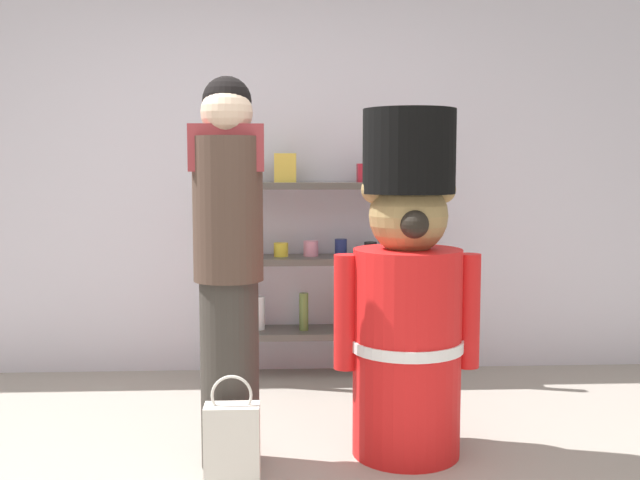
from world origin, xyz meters
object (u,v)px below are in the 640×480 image
object	(u,v)px
merchandise_shelf	(325,256)
person_shopper	(228,261)
shopping_bag	(232,445)
teddy_bear_guard	(407,298)

from	to	relation	value
merchandise_shelf	person_shopper	distance (m)	1.49
shopping_bag	merchandise_shelf	bearing A→B (deg)	73.89
merchandise_shelf	person_shopper	bearing A→B (deg)	-109.66
person_shopper	shopping_bag	size ratio (longest dim) A/B	3.57
merchandise_shelf	teddy_bear_guard	world-z (taller)	teddy_bear_guard
merchandise_shelf	shopping_bag	size ratio (longest dim) A/B	3.23
teddy_bear_guard	merchandise_shelf	bearing A→B (deg)	103.11
shopping_bag	teddy_bear_guard	bearing A→B (deg)	23.89
person_shopper	teddy_bear_guard	bearing A→B (deg)	6.97
person_shopper	shopping_bag	xyz separation A→B (m)	(0.02, -0.25, -0.73)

